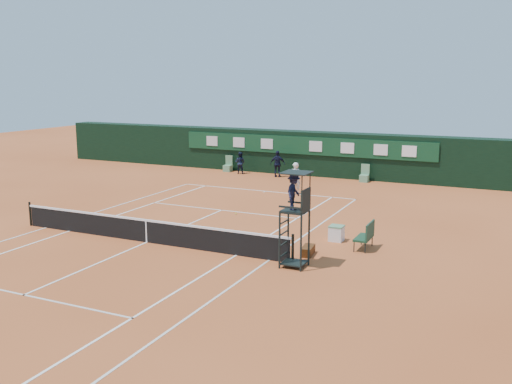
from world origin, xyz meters
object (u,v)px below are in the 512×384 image
umpire_chair (295,199)px  cooler (336,233)px  tennis_net (146,230)px  player (295,178)px  player_bench (366,235)px

umpire_chair → cooler: (0.39, 3.82, -2.13)m
tennis_net → umpire_chair: size_ratio=3.77×
player → umpire_chair: bearing=69.5°
tennis_net → player_bench: size_ratio=10.75×
cooler → umpire_chair: bearing=-95.8°
player_bench → player: bearing=125.9°
tennis_net → umpire_chair: umpire_chair is taller
cooler → player: (-5.08, 8.32, 0.60)m
player → player_bench: bearing=84.2°
tennis_net → player: (1.88, 11.84, 0.42)m
tennis_net → cooler: (6.95, 3.52, -0.18)m
player_bench → tennis_net: bearing=-161.1°
cooler → player: size_ratio=0.35×
player → tennis_net: bearing=39.4°
tennis_net → player_bench: 8.84m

